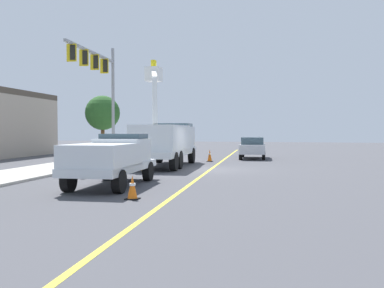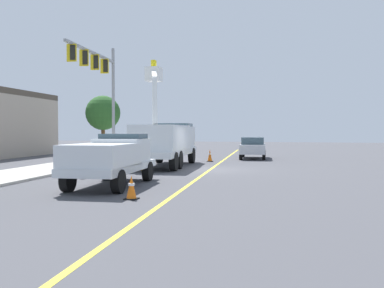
{
  "view_description": "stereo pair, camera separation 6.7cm",
  "coord_description": "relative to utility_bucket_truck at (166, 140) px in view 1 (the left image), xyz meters",
  "views": [
    {
      "loc": [
        -22.89,
        -5.46,
        2.18
      ],
      "look_at": [
        1.04,
        1.39,
        1.4
      ],
      "focal_mm": 39.01,
      "sensor_mm": 36.0,
      "label": 1
    },
    {
      "loc": [
        -22.87,
        -5.52,
        2.18
      ],
      "look_at": [
        1.04,
        1.39,
        1.4
      ],
      "focal_mm": 39.01,
      "sensor_mm": 36.0,
      "label": 2
    }
  ],
  "objects": [
    {
      "name": "ground",
      "position": [
        -1.31,
        -3.14,
        -1.6
      ],
      "size": [
        120.0,
        120.0,
        0.0
      ],
      "primitive_type": "plane",
      "color": "#47474C"
    },
    {
      "name": "sidewalk_far_side",
      "position": [
        -2.28,
        5.67,
        -1.54
      ],
      "size": [
        60.04,
        10.1,
        0.12
      ],
      "primitive_type": "cube",
      "rotation": [
        0.0,
        0.0,
        0.11
      ],
      "color": "#B2ADA3",
      "rests_on": "ground"
    },
    {
      "name": "lane_centre_stripe",
      "position": [
        -1.31,
        -3.14,
        -1.6
      ],
      "size": [
        49.72,
        5.6,
        0.01
      ],
      "primitive_type": "cube",
      "rotation": [
        0.0,
        0.0,
        0.11
      ],
      "color": "yellow",
      "rests_on": "ground"
    },
    {
      "name": "utility_bucket_truck",
      "position": [
        0.0,
        0.0,
        0.0
      ],
      "size": [
        8.42,
        3.38,
        6.69
      ],
      "color": "silver",
      "rests_on": "ground"
    },
    {
      "name": "service_pickup_truck",
      "position": [
        -9.29,
        -1.04,
        -0.48
      ],
      "size": [
        5.8,
        2.7,
        2.06
      ],
      "color": "silver",
      "rests_on": "ground"
    },
    {
      "name": "passing_minivan",
      "position": [
        8.68,
        -4.18,
        -0.63
      ],
      "size": [
        4.98,
        2.41,
        1.69
      ],
      "color": "silver",
      "rests_on": "ground"
    },
    {
      "name": "traffic_cone_leading",
      "position": [
        -12.03,
        -3.14,
        -1.22
      ],
      "size": [
        0.4,
        0.4,
        0.77
      ],
      "color": "black",
      "rests_on": "ground"
    },
    {
      "name": "traffic_cone_mid_front",
      "position": [
        4.61,
        -1.67,
        -1.16
      ],
      "size": [
        0.4,
        0.4,
        0.89
      ],
      "color": "black",
      "rests_on": "ground"
    },
    {
      "name": "traffic_signal_mast",
      "position": [
        0.94,
        5.0,
        4.19
      ],
      "size": [
        7.52,
        1.11,
        8.17
      ],
      "color": "gray",
      "rests_on": "ground"
    },
    {
      "name": "street_tree_right",
      "position": [
        7.85,
        8.49,
        2.09
      ],
      "size": [
        2.94,
        2.94,
        5.19
      ],
      "color": "brown",
      "rests_on": "ground"
    }
  ]
}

